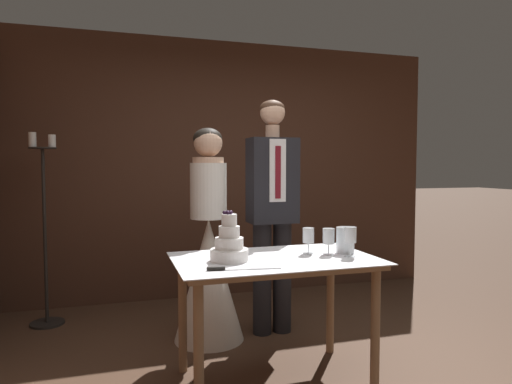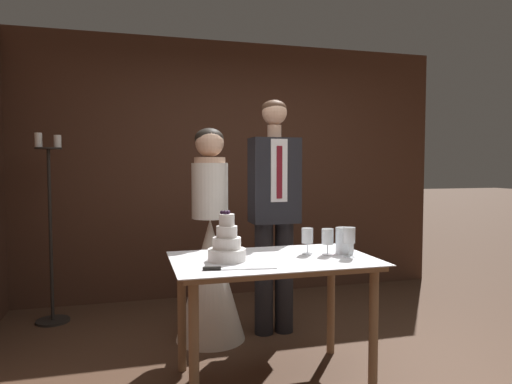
# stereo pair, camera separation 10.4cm
# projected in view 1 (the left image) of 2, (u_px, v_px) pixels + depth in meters

# --- Properties ---
(wall_back) EXTENTS (4.58, 0.12, 2.63)m
(wall_back) POSITION_uv_depth(u_px,v_px,m) (228.00, 169.00, 4.82)
(wall_back) COLOR #472B1E
(wall_back) RESTS_ON ground_plane
(cake_table) EXTENTS (1.25, 0.78, 0.78)m
(cake_table) POSITION_uv_depth(u_px,v_px,m) (275.00, 274.00, 2.85)
(cake_table) COLOR #8E6B4C
(cake_table) RESTS_ON ground_plane
(tiered_cake) EXTENTS (0.23, 0.23, 0.31)m
(tiered_cake) POSITION_uv_depth(u_px,v_px,m) (229.00, 245.00, 2.75)
(tiered_cake) COLOR white
(tiered_cake) RESTS_ON cake_table
(cake_knife) EXTENTS (0.41, 0.08, 0.02)m
(cake_knife) POSITION_uv_depth(u_px,v_px,m) (230.00, 269.00, 2.51)
(cake_knife) COLOR silver
(cake_knife) RESTS_ON cake_table
(wine_glass_near) EXTENTS (0.08, 0.08, 0.19)m
(wine_glass_near) POSITION_uv_depth(u_px,v_px,m) (350.00, 236.00, 2.87)
(wine_glass_near) COLOR silver
(wine_glass_near) RESTS_ON cake_table
(wine_glass_middle) EXTENTS (0.07, 0.07, 0.17)m
(wine_glass_middle) POSITION_uv_depth(u_px,v_px,m) (308.00, 237.00, 2.97)
(wine_glass_middle) COLOR silver
(wine_glass_middle) RESTS_ON cake_table
(wine_glass_far) EXTENTS (0.08, 0.08, 0.17)m
(wine_glass_far) POSITION_uv_depth(u_px,v_px,m) (329.00, 238.00, 2.95)
(wine_glass_far) COLOR silver
(wine_glass_far) RESTS_ON cake_table
(hurricane_candle) EXTENTS (0.12, 0.12, 0.17)m
(hurricane_candle) POSITION_uv_depth(u_px,v_px,m) (345.00, 241.00, 2.99)
(hurricane_candle) COLOR silver
(hurricane_candle) RESTS_ON cake_table
(bride) EXTENTS (0.54, 0.54, 1.65)m
(bride) POSITION_uv_depth(u_px,v_px,m) (209.00, 262.00, 3.53)
(bride) COLOR white
(bride) RESTS_ON ground_plane
(groom) EXTENTS (0.38, 0.25, 1.88)m
(groom) POSITION_uv_depth(u_px,v_px,m) (272.00, 206.00, 3.66)
(groom) COLOR black
(groom) RESTS_ON ground_plane
(candle_stand) EXTENTS (0.28, 0.28, 1.64)m
(candle_stand) POSITION_uv_depth(u_px,v_px,m) (45.00, 238.00, 3.86)
(candle_stand) COLOR black
(candle_stand) RESTS_ON ground_plane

